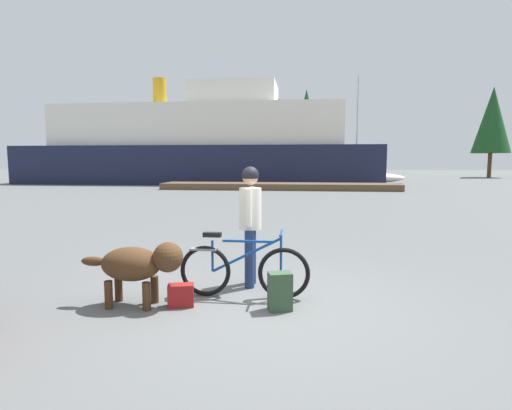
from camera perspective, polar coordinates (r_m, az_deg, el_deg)
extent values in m
plane|color=#595B5B|center=(5.35, 0.29, -13.78)|extent=(160.00, 160.00, 0.00)
torus|color=black|center=(5.49, 3.90, -9.48)|extent=(0.69, 0.06, 0.69)
torus|color=black|center=(5.64, -7.05, -9.09)|extent=(0.69, 0.06, 0.69)
cube|color=navy|center=(5.44, -1.15, -5.07)|extent=(0.68, 0.03, 0.03)
cube|color=navy|center=(5.48, -1.35, -6.96)|extent=(0.91, 0.03, 0.49)
cylinder|color=navy|center=(5.57, -6.07, -7.05)|extent=(0.03, 0.03, 0.42)
cylinder|color=navy|center=(5.43, 3.49, -6.83)|extent=(0.03, 0.03, 0.52)
cube|color=black|center=(5.51, -6.11, -4.12)|extent=(0.24, 0.10, 0.06)
cylinder|color=navy|center=(5.38, 3.51, -3.92)|extent=(0.03, 0.44, 0.03)
cube|color=slate|center=(5.58, -7.29, -6.10)|extent=(0.36, 0.14, 0.02)
cylinder|color=navy|center=(6.15, -0.64, -7.04)|extent=(0.14, 0.14, 0.84)
cylinder|color=navy|center=(5.94, -0.92, -7.52)|extent=(0.14, 0.14, 0.84)
cylinder|color=silver|center=(5.92, -0.79, -0.49)|extent=(0.32, 0.32, 0.60)
cylinder|color=silver|center=(6.13, -0.52, 0.07)|extent=(0.09, 0.09, 0.53)
cylinder|color=silver|center=(5.70, -1.08, -0.39)|extent=(0.09, 0.09, 0.53)
sphere|color=tan|center=(5.88, -0.79, 3.89)|extent=(0.23, 0.23, 0.23)
sphere|color=black|center=(5.88, -0.79, 4.18)|extent=(0.25, 0.25, 0.25)
ellipsoid|color=#472D19|center=(5.43, -16.96, -7.85)|extent=(0.76, 0.50, 0.43)
sphere|color=#472D19|center=(5.23, -12.13, -7.11)|extent=(0.38, 0.38, 0.38)
ellipsoid|color=#472D19|center=(5.64, -21.68, -7.28)|extent=(0.32, 0.12, 0.12)
cylinder|color=#472D19|center=(5.56, -13.92, -11.31)|extent=(0.10, 0.10, 0.35)
cylinder|color=#472D19|center=(5.31, -14.98, -12.16)|extent=(0.10, 0.10, 0.35)
cylinder|color=#472D19|center=(5.74, -18.56, -10.88)|extent=(0.10, 0.10, 0.35)
cylinder|color=#472D19|center=(5.50, -19.80, -11.66)|extent=(0.10, 0.10, 0.35)
cube|color=#334C33|center=(5.14, 3.35, -11.89)|extent=(0.33, 0.27, 0.47)
cube|color=maroon|center=(5.36, -10.41, -12.24)|extent=(0.35, 0.25, 0.28)
cube|color=brown|center=(26.13, 3.22, 2.61)|extent=(14.89, 2.46, 0.40)
cube|color=#191E38|center=(34.50, -7.65, 5.56)|extent=(28.37, 8.29, 2.96)
cube|color=silver|center=(34.61, -7.73, 10.66)|extent=(22.70, 6.97, 3.20)
cube|color=silver|center=(34.31, -3.03, 14.95)|extent=(6.81, 4.98, 1.80)
cylinder|color=#BF8C19|center=(35.93, -13.24, 14.89)|extent=(1.10, 1.10, 2.40)
ellipsoid|color=silver|center=(34.11, 13.68, 3.70)|extent=(7.72, 2.16, 0.90)
cylinder|color=#B2B2B7|center=(34.20, 13.86, 10.84)|extent=(0.14, 0.14, 7.61)
cylinder|color=#B2B2B7|center=(33.96, 11.80, 6.52)|extent=(3.47, 0.10, 0.10)
cylinder|color=#4C331E|center=(51.09, -2.88, 5.48)|extent=(0.36, 0.36, 2.40)
cone|color=#1E4C28|center=(51.32, -2.91, 11.63)|extent=(3.28, 3.28, 8.59)
cylinder|color=#4C331E|center=(47.04, 3.16, 5.53)|extent=(0.47, 0.47, 2.59)
cone|color=#1E4C28|center=(47.20, 3.19, 10.90)|extent=(3.36, 3.36, 6.24)
cylinder|color=#4C331E|center=(51.24, 29.71, 4.81)|extent=(0.41, 0.41, 2.64)
cone|color=#19471E|center=(51.42, 30.00, 10.20)|extent=(3.88, 3.88, 7.03)
cylinder|color=#4C331E|center=(52.95, 6.93, 5.73)|extent=(0.31, 0.31, 2.88)
cone|color=#1E4C28|center=(53.18, 7.01, 11.50)|extent=(4.09, 4.09, 7.82)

